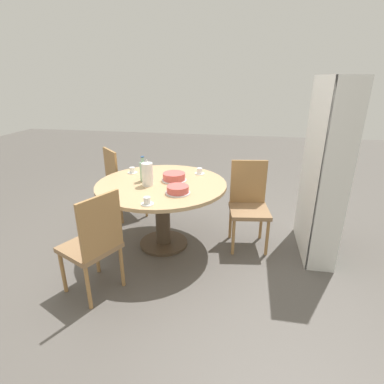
{
  "coord_description": "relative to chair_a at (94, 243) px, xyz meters",
  "views": [
    {
      "loc": [
        2.91,
        0.86,
        1.82
      ],
      "look_at": [
        0.0,
        0.33,
        0.67
      ],
      "focal_mm": 28.0,
      "sensor_mm": 36.0,
      "label": 1
    }
  ],
  "objects": [
    {
      "name": "ground_plane",
      "position": [
        -0.89,
        0.35,
        -0.5
      ],
      "size": [
        14.0,
        14.0,
        0.0
      ],
      "primitive_type": "plane",
      "color": "#56514C"
    },
    {
      "name": "dining_table",
      "position": [
        -0.89,
        0.35,
        0.1
      ],
      "size": [
        1.39,
        1.39,
        0.75
      ],
      "color": "#473828",
      "rests_on": "ground_plane"
    },
    {
      "name": "chair_a",
      "position": [
        0.0,
        0.0,
        0.0
      ],
      "size": [
        0.56,
        0.56,
        0.96
      ],
      "rotation": [
        0.0,
        0.0,
        5.84
      ],
      "color": "#A87A47",
      "rests_on": "ground_plane"
    },
    {
      "name": "chair_b",
      "position": [
        -1.1,
        1.29,
        0.0
      ],
      "size": [
        0.48,
        0.48,
        0.96
      ],
      "rotation": [
        0.0,
        0.0,
        8.0
      ],
      "color": "#A87A47",
      "rests_on": "ground_plane"
    },
    {
      "name": "chair_c",
      "position": [
        -1.51,
        -0.38,
        0.0
      ],
      "size": [
        0.59,
        0.59,
        0.96
      ],
      "rotation": [
        0.0,
        0.0,
        10.22
      ],
      "color": "#A87A47",
      "rests_on": "ground_plane"
    },
    {
      "name": "bookshelf",
      "position": [
        -1.1,
        1.99,
        0.39
      ],
      "size": [
        0.86,
        0.28,
        1.83
      ],
      "rotation": [
        0.0,
        0.0,
        3.14
      ],
      "color": "silver",
      "rests_on": "ground_plane"
    },
    {
      "name": "coffee_pot",
      "position": [
        -0.8,
        0.23,
        0.38
      ],
      "size": [
        0.12,
        0.12,
        0.28
      ],
      "color": "white",
      "rests_on": "dining_table"
    },
    {
      "name": "water_bottle",
      "position": [
        -0.92,
        0.14,
        0.36
      ],
      "size": [
        0.07,
        0.07,
        0.28
      ],
      "color": "#99C6A3",
      "rests_on": "dining_table"
    },
    {
      "name": "cake_main",
      "position": [
        -0.99,
        0.47,
        0.29
      ],
      "size": [
        0.27,
        0.27,
        0.09
      ],
      "color": "silver",
      "rests_on": "dining_table"
    },
    {
      "name": "cake_second",
      "position": [
        -0.63,
        0.59,
        0.29
      ],
      "size": [
        0.24,
        0.24,
        0.08
      ],
      "color": "silver",
      "rests_on": "dining_table"
    },
    {
      "name": "cup_a",
      "position": [
        -0.31,
        0.38,
        0.28
      ],
      "size": [
        0.12,
        0.12,
        0.07
      ],
      "color": "white",
      "rests_on": "dining_table"
    },
    {
      "name": "cup_b",
      "position": [
        -1.17,
        -0.08,
        0.28
      ],
      "size": [
        0.12,
        0.12,
        0.07
      ],
      "color": "white",
      "rests_on": "dining_table"
    },
    {
      "name": "cup_c",
      "position": [
        -1.28,
        0.7,
        0.28
      ],
      "size": [
        0.12,
        0.12,
        0.07
      ],
      "color": "white",
      "rests_on": "dining_table"
    }
  ]
}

